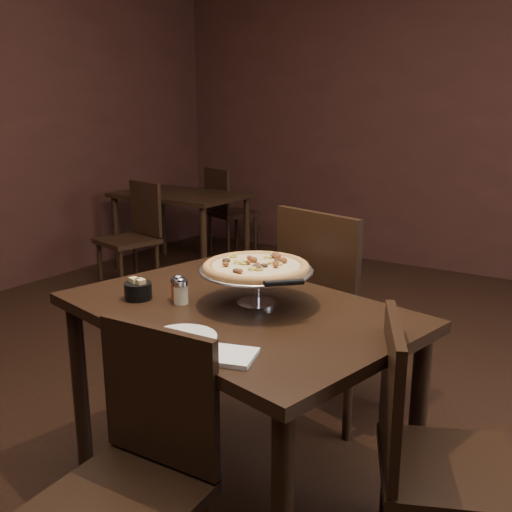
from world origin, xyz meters
The scene contains 16 objects.
room centered at (0.06, 0.03, 1.40)m, with size 6.04×7.04×2.84m.
dining_table centered at (0.04, -0.10, 0.65)m, with size 1.35×1.04×0.75m.
background_table centered at (-2.20, 2.24, 0.61)m, with size 1.12×0.75×0.70m.
pizza_stand centered at (0.09, -0.05, 0.89)m, with size 0.40×0.40×0.17m.
parmesan_shaker centered at (-0.14, -0.19, 0.80)m, with size 0.05×0.05×0.10m.
pepper_flake_shaker centered at (-0.17, -0.16, 0.80)m, with size 0.05×0.05×0.10m.
packet_caddy centered at (-0.30, -0.23, 0.78)m, with size 0.10×0.10×0.08m.
napkin_stack centered at (0.28, -0.47, 0.76)m, with size 0.13×0.13×0.01m, color white.
plate_left centered at (-0.22, 0.23, 0.76)m, with size 0.22×0.22×0.01m, color silver.
plate_near centered at (0.08, -0.44, 0.76)m, with size 0.21×0.21×0.01m, color silver.
serving_spatula centered at (0.26, -0.15, 0.88)m, with size 0.17×0.17×0.02m.
chair_far centered at (0.09, 0.61, 0.55)m, with size 0.58×0.58×1.00m.
chair_near centered at (0.11, -0.69, 0.46)m, with size 0.41×0.41×0.84m.
chair_side centered at (0.75, -0.16, 0.46)m, with size 0.52×0.52×0.85m.
bg_chair_far centered at (-2.16, 2.89, 0.48)m, with size 0.52×0.52×0.87m.
bg_chair_near centered at (-2.11, 1.55, 0.47)m, with size 0.49×0.49×0.87m.
Camera 1 is at (1.13, -1.66, 1.42)m, focal length 40.00 mm.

